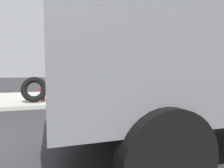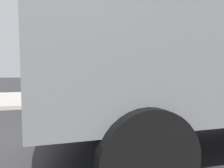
{
  "view_description": "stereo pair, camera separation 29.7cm",
  "coord_description": "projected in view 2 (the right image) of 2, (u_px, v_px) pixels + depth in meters",
  "views": [
    {
      "loc": [
        0.83,
        -3.71,
        1.48
      ],
      "look_at": [
        2.77,
        2.67,
        1.0
      ],
      "focal_mm": 30.78,
      "sensor_mm": 36.0,
      "label": 1
    },
    {
      "loc": [
        1.12,
        -3.79,
        1.48
      ],
      "look_at": [
        2.77,
        2.67,
        1.0
      ],
      "focal_mm": 30.78,
      "sensor_mm": 36.0,
      "label": 2
    }
  ],
  "objects": [
    {
      "name": "stop_sign",
      "position": [
        94.0,
        64.0,
        8.59
      ],
      "size": [
        0.76,
        0.08,
        2.34
      ],
      "color": "gray",
      "rests_on": "sidewalk_curb"
    },
    {
      "name": "street_light_pole",
      "position": [
        219.0,
        39.0,
        10.17
      ],
      "size": [
        0.12,
        0.12,
        6.02
      ],
      "primitive_type": "cylinder",
      "color": "#595B5E",
      "rests_on": "sidewalk_curb"
    },
    {
      "name": "loose_tire",
      "position": [
        37.0,
        89.0,
        8.08
      ],
      "size": [
        1.12,
        0.62,
        1.09
      ],
      "primitive_type": "torus",
      "rotation": [
        1.34,
        0.0,
        -0.14
      ],
      "color": "black",
      "rests_on": "sidewalk_curb"
    },
    {
      "name": "fire_hydrant",
      "position": [
        46.0,
        89.0,
        8.68
      ],
      "size": [
        0.24,
        0.55,
        0.92
      ],
      "color": "red",
      "rests_on": "sidewalk_curb"
    },
    {
      "name": "ground_plane",
      "position": [
        1.0,
        152.0,
        3.49
      ],
      "size": [
        80.0,
        80.0,
        0.0
      ],
      "primitive_type": "plane",
      "color": "#2D2D30"
    },
    {
      "name": "sidewalk_curb",
      "position": [
        41.0,
        98.0,
        9.76
      ],
      "size": [
        36.0,
        5.0,
        0.15
      ],
      "primitive_type": "cube",
      "color": "#ADA89E",
      "rests_on": "ground"
    }
  ]
}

